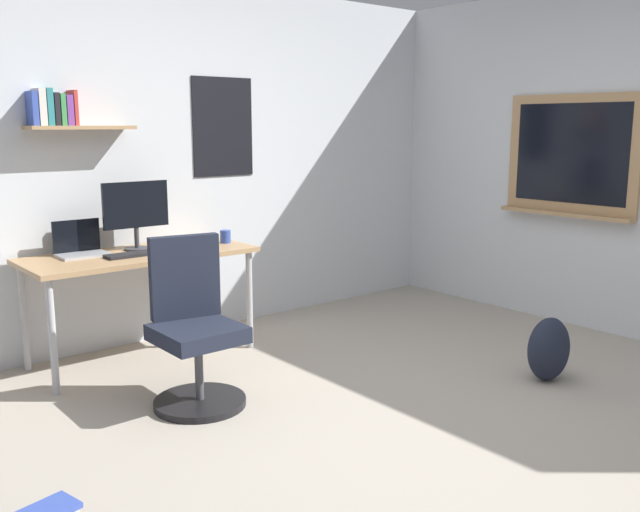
{
  "coord_description": "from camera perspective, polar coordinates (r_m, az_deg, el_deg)",
  "views": [
    {
      "loc": [
        -2.54,
        -2.2,
        1.57
      ],
      "look_at": [
        -0.14,
        0.72,
        0.85
      ],
      "focal_mm": 38.82,
      "sensor_mm": 36.0,
      "label": 1
    }
  ],
  "objects": [
    {
      "name": "computer_mouse",
      "position": [
        4.75,
        -12.01,
        0.62
      ],
      "size": [
        0.1,
        0.06,
        0.03
      ],
      "primitive_type": "ellipsoid",
      "color": "#262628",
      "rests_on": "desk"
    },
    {
      "name": "laptop",
      "position": [
        4.75,
        -19.15,
        0.7
      ],
      "size": [
        0.31,
        0.21,
        0.23
      ],
      "color": "#ADAFB5",
      "rests_on": "desk"
    },
    {
      "name": "backpack",
      "position": [
        4.55,
        18.33,
        -7.29
      ],
      "size": [
        0.32,
        0.22,
        0.4
      ],
      "primitive_type": "ellipsoid",
      "color": "#1E2333",
      "rests_on": "ground"
    },
    {
      "name": "keyboard",
      "position": [
        4.64,
        -15.07,
        0.14
      ],
      "size": [
        0.37,
        0.13,
        0.02
      ],
      "primitive_type": "cube",
      "color": "black",
      "rests_on": "desk"
    },
    {
      "name": "office_chair",
      "position": [
        3.99,
        -10.33,
        -6.31
      ],
      "size": [
        0.52,
        0.53,
        0.95
      ],
      "color": "black",
      "rests_on": "ground"
    },
    {
      "name": "wall_back",
      "position": [
        5.3,
        -10.98,
        7.72
      ],
      "size": [
        5.0,
        0.3,
        2.6
      ],
      "color": "silver",
      "rests_on": "ground"
    },
    {
      "name": "coffee_mug",
      "position": [
        5.01,
        -7.8,
        1.6
      ],
      "size": [
        0.08,
        0.08,
        0.09
      ],
      "primitive_type": "cylinder",
      "color": "#334CA5",
      "rests_on": "desk"
    },
    {
      "name": "desk",
      "position": [
        4.75,
        -14.61,
        -0.57
      ],
      "size": [
        1.49,
        0.65,
        0.73
      ],
      "color": "tan",
      "rests_on": "ground"
    },
    {
      "name": "ground_plane",
      "position": [
        3.71,
        9.01,
        -14.39
      ],
      "size": [
        5.2,
        5.2,
        0.0
      ],
      "primitive_type": "plane",
      "color": "#ADA393",
      "rests_on": "ground"
    },
    {
      "name": "monitor_primary",
      "position": [
        4.81,
        -14.94,
        3.66
      ],
      "size": [
        0.46,
        0.17,
        0.46
      ],
      "color": "#38383D",
      "rests_on": "desk"
    }
  ]
}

